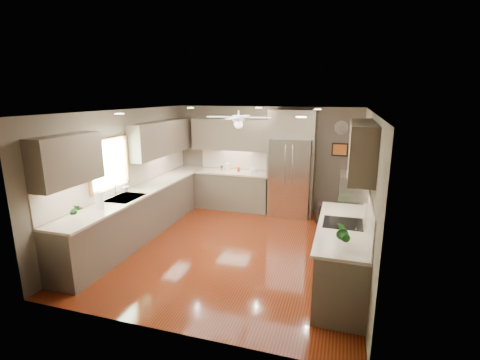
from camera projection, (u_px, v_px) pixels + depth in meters
The scene contains 27 objects.
floor at pixel (234, 247), 6.50m from camera, with size 5.00×5.00×0.00m, color #4B150A.
ceiling at pixel (233, 111), 5.90m from camera, with size 5.00×5.00×0.00m, color white.
wall_back at pixel (265, 158), 8.52m from camera, with size 4.50×4.50×0.00m, color brown.
wall_front at pixel (165, 235), 3.88m from camera, with size 4.50×4.50×0.00m, color brown.
wall_left at pixel (125, 174), 6.84m from camera, with size 5.00×5.00×0.00m, color brown.
wall_right at pixel (367, 192), 5.56m from camera, with size 5.00×5.00×0.00m, color brown.
canister_b at pixel (222, 168), 8.57m from camera, with size 0.09×0.09×0.14m, color silver.
canister_c at pixel (228, 167), 8.59m from camera, with size 0.12×0.12×0.19m, color beige.
canister_d at pixel (238, 169), 8.48m from camera, with size 0.07×0.07×0.11m, color #993610.
soap_bottle at pixel (126, 189), 6.61m from camera, with size 0.08×0.08×0.18m, color white.
potted_plant_left at pixel (75, 210), 5.20m from camera, with size 0.16×0.11×0.31m, color #164F17.
potted_plant_right at pixel (343, 233), 4.29m from camera, with size 0.19×0.15×0.34m, color #164F17.
bowl at pixel (253, 172), 8.38m from camera, with size 0.20×0.20×0.05m, color beige.
left_run at pixel (145, 210), 7.07m from camera, with size 0.65×4.70×1.45m.
back_run at pixel (233, 189), 8.63m from camera, with size 1.85×0.65×1.45m.
uppers at pixel (209, 141), 6.92m from camera, with size 4.50×4.70×0.95m.
window at pixel (109, 164), 6.29m from camera, with size 0.05×1.12×0.92m.
sink at pixel (125, 199), 6.36m from camera, with size 0.50×0.70×0.32m.
refrigerator at pixel (291, 165), 8.02m from camera, with size 1.06×0.75×2.45m.
right_run at pixel (342, 255), 5.09m from camera, with size 0.70×2.20×1.45m.
microwave at pixel (354, 186), 5.06m from camera, with size 0.43×0.55×0.34m.
ceiling_fan at pixel (239, 120), 6.22m from camera, with size 1.18×1.18×0.32m.
recessed_lights at pixel (238, 110), 6.28m from camera, with size 2.84×3.14×0.01m.
wall_clock at pixel (341, 128), 7.82m from camera, with size 0.30×0.03×0.30m.
framed_print at pixel (340, 150), 7.93m from camera, with size 0.36×0.03×0.30m.
stool at pixel (326, 214), 7.57m from camera, with size 0.47×0.47×0.46m.
paper_towel at pixel (100, 201), 5.68m from camera, with size 0.13×0.13×0.31m.
Camera 1 is at (1.86, -5.71, 2.77)m, focal length 26.00 mm.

